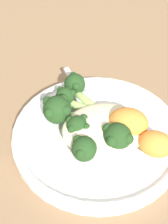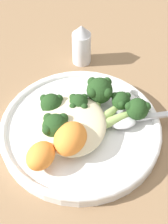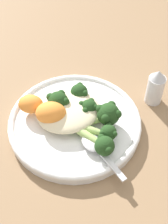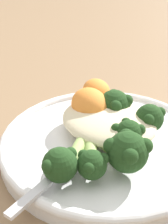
# 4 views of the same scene
# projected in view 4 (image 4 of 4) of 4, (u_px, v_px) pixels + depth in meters

# --- Properties ---
(ground_plane) EXTENTS (4.00, 4.00, 0.00)m
(ground_plane) POSITION_uv_depth(u_px,v_px,m) (107.00, 165.00, 0.34)
(ground_plane) COLOR #846647
(plate) EXTENTS (0.24, 0.24, 0.02)m
(plate) POSITION_uv_depth(u_px,v_px,m) (105.00, 143.00, 0.36)
(plate) COLOR white
(plate) RESTS_ON ground_plane
(quinoa_mound) EXTENTS (0.12, 0.10, 0.02)m
(quinoa_mound) POSITION_uv_depth(u_px,v_px,m) (108.00, 121.00, 0.36)
(quinoa_mound) COLOR beige
(quinoa_mound) RESTS_ON plate
(broccoli_stalk_0) EXTENTS (0.07, 0.11, 0.03)m
(broccoli_stalk_0) POSITION_uv_depth(u_px,v_px,m) (69.00, 160.00, 0.30)
(broccoli_stalk_0) COLOR #9EBC66
(broccoli_stalk_0) RESTS_ON plate
(broccoli_stalk_1) EXTENTS (0.08, 0.08, 0.03)m
(broccoli_stalk_1) POSITION_uv_depth(u_px,v_px,m) (91.00, 156.00, 0.30)
(broccoli_stalk_1) COLOR #9EBC66
(broccoli_stalk_1) RESTS_ON plate
(broccoli_stalk_2) EXTENTS (0.11, 0.05, 0.04)m
(broccoli_stalk_2) POSITION_uv_depth(u_px,v_px,m) (122.00, 148.00, 0.30)
(broccoli_stalk_2) COLOR #9EBC66
(broccoli_stalk_2) RESTS_ON plate
(broccoli_stalk_3) EXTENTS (0.08, 0.04, 0.03)m
(broccoli_stalk_3) POSITION_uv_depth(u_px,v_px,m) (121.00, 133.00, 0.34)
(broccoli_stalk_3) COLOR #9EBC66
(broccoli_stalk_3) RESTS_ON plate
(broccoli_stalk_4) EXTENTS (0.07, 0.08, 0.03)m
(broccoli_stalk_4) POSITION_uv_depth(u_px,v_px,m) (139.00, 120.00, 0.36)
(broccoli_stalk_4) COLOR #9EBC66
(broccoli_stalk_4) RESTS_ON plate
(broccoli_stalk_5) EXTENTS (0.04, 0.08, 0.04)m
(broccoli_stalk_5) POSITION_uv_depth(u_px,v_px,m) (112.00, 107.00, 0.38)
(broccoli_stalk_5) COLOR #9EBC66
(broccoli_stalk_5) RESTS_ON plate
(sweet_potato_chunk_0) EXTENTS (0.07, 0.06, 0.04)m
(sweet_potato_chunk_0) POSITION_uv_depth(u_px,v_px,m) (90.00, 105.00, 0.38)
(sweet_potato_chunk_0) COLOR orange
(sweet_potato_chunk_0) RESTS_ON plate
(sweet_potato_chunk_1) EXTENTS (0.06, 0.05, 0.03)m
(sweet_potato_chunk_1) POSITION_uv_depth(u_px,v_px,m) (96.00, 91.00, 0.42)
(sweet_potato_chunk_1) COLOR orange
(sweet_potato_chunk_1) RESTS_ON plate
(spoon) EXTENTS (0.04, 0.11, 0.01)m
(spoon) POSITION_uv_depth(u_px,v_px,m) (63.00, 164.00, 0.31)
(spoon) COLOR silver
(spoon) RESTS_ON plate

